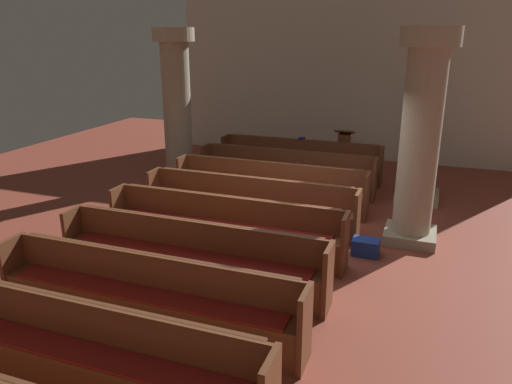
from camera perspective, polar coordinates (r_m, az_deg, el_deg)
name	(u,v)px	position (r m, az deg, el deg)	size (l,w,h in m)	color
ground_plane	(294,241)	(8.34, 4.42, -5.66)	(19.20, 19.20, 0.00)	brown
back_wall	(359,75)	(13.64, 11.85, 13.15)	(10.00, 0.16, 4.50)	beige
pew_row_0	(299,158)	(11.77, 5.05, 3.98)	(3.87, 0.46, 0.90)	brown
pew_row_1	(286,170)	(10.73, 3.47, 2.60)	(3.87, 0.46, 0.90)	brown
pew_row_2	(269,184)	(9.70, 1.55, 0.92)	(3.87, 0.47, 0.90)	brown
pew_row_3	(249,202)	(8.69, -0.82, -1.15)	(3.87, 0.46, 0.90)	brown
pew_row_4	(223,224)	(7.72, -3.80, -3.76)	(3.87, 0.46, 0.90)	brown
pew_row_5	(190,253)	(6.79, -7.65, -7.08)	(3.87, 0.47, 0.90)	brown
pew_row_6	(145,293)	(5.93, -12.75, -11.35)	(3.87, 0.46, 0.90)	brown
pew_row_7	(81,349)	(5.18, -19.68, -16.81)	(3.87, 0.47, 0.90)	brown
pillar_aisle_side	(425,114)	(10.39, 19.05, 8.50)	(0.93, 0.93, 3.44)	#9F967E
pillar_far_side	(177,103)	(11.65, -9.18, 10.21)	(0.93, 0.93, 3.44)	#9F967E
pillar_aisle_rear	(420,136)	(8.21, 18.53, 6.19)	(0.90, 0.90, 3.44)	#9F967E
lectern	(344,154)	(12.44, 10.12, 4.38)	(0.48, 0.45, 1.08)	brown
hymn_book	(302,138)	(11.86, 5.33, 6.21)	(0.14, 0.19, 0.04)	navy
kneeler_box_blue	(366,247)	(7.96, 12.60, -6.26)	(0.41, 0.29, 0.26)	navy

